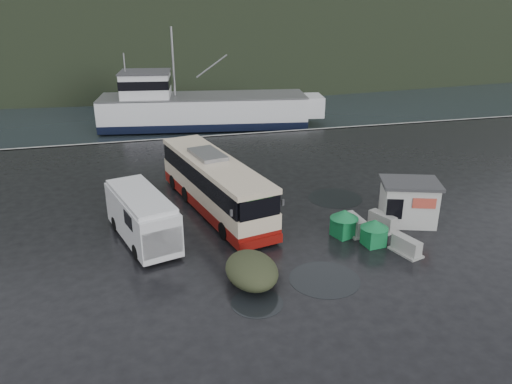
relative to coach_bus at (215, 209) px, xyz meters
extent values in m
plane|color=black|center=(-0.45, -4.43, 0.00)|extent=(160.00, 160.00, 0.00)
cube|color=black|center=(-0.45, 105.57, 0.00)|extent=(300.00, 180.00, 0.02)
cube|color=#999993|center=(-0.45, 15.57, 0.00)|extent=(160.00, 0.60, 1.50)
ellipsoid|color=black|center=(9.55, 245.57, 0.00)|extent=(780.00, 540.00, 570.00)
cylinder|color=black|center=(3.24, -8.58, 0.01)|extent=(3.06, 3.06, 0.01)
cylinder|color=black|center=(0.00, -9.59, 0.01)|extent=(2.09, 2.09, 0.01)
cylinder|color=black|center=(7.25, -0.15, 0.01)|extent=(3.23, 3.23, 0.01)
camera|label=1|loc=(-4.15, -25.77, 11.38)|focal=35.00mm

